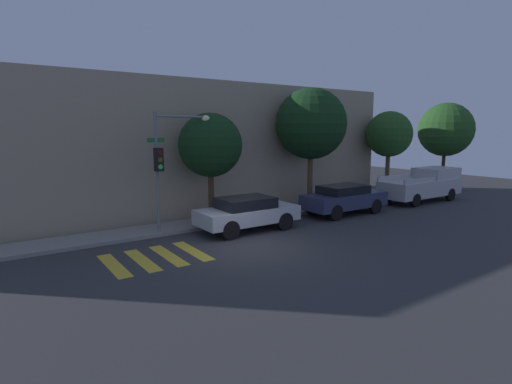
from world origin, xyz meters
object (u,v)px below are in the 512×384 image
Objects in this scene: tree_behind_truck at (446,130)px; sedan_middle at (344,198)px; sedan_near_corner at (247,212)px; tree_midblock at (311,124)px; tree_far_end at (389,134)px; pickup_truck at (423,185)px; traffic_light_pole at (170,152)px; tree_near_corner at (210,145)px.

sedan_middle is at bearing -170.86° from tree_behind_truck.
sedan_near_corner is 0.71× the size of tree_behind_truck.
tree_midblock is 1.19× the size of tree_far_end.
sedan_middle is 6.69m from pickup_truck.
tree_behind_truck is (20.51, 0.65, 0.89)m from traffic_light_pole.
pickup_truck is (6.69, -0.00, 0.18)m from sedan_middle.
tree_near_corner is 18.40m from tree_behind_truck.
tree_midblock is at bearing 20.23° from sedan_near_corner.
tree_midblock reaches higher than sedan_middle.
pickup_truck is (15.25, -1.27, -2.32)m from traffic_light_pole.
sedan_near_corner is 0.87× the size of tree_near_corner.
tree_far_end is at bearing 0.00° from tree_midblock.
traffic_light_pole is 8.11m from tree_midblock.
tree_midblock is at bearing 165.16° from pickup_truck.
tree_behind_truck is at bearing 20.08° from pickup_truck.
sedan_middle is at bearing 0.00° from sedan_near_corner.
traffic_light_pole reaches higher than pickup_truck.
traffic_light_pole reaches higher than sedan_middle.
tree_behind_truck is at bearing 0.00° from tree_far_end.
sedan_middle is 7.24m from tree_near_corner.
tree_midblock is at bearing 0.00° from tree_near_corner.
sedan_near_corner is at bearing -159.77° from tree_midblock.
sedan_near_corner is at bearing 180.00° from pickup_truck.
tree_behind_truck is at bearing 9.14° from sedan_middle.
tree_near_corner is (2.13, 0.65, 0.20)m from traffic_light_pole.
sedan_near_corner is 3.40m from tree_near_corner.
pickup_truck is 8.28m from tree_midblock.
tree_midblock is at bearing 180.00° from tree_far_end.
tree_behind_truck reaches higher than sedan_near_corner.
traffic_light_pole is 2.23m from tree_near_corner.
tree_far_end reaches higher than sedan_middle.
tree_far_end is (11.59, 1.92, 3.14)m from sedan_near_corner.
tree_far_end is 6.15m from tree_behind_truck.
sedan_middle is 0.81× the size of pickup_truck.
tree_far_end is at bearing 180.00° from tree_behind_truck.
tree_behind_truck is (12.52, 0.00, -0.28)m from tree_midblock.
pickup_truck reaches higher than sedan_middle.
pickup_truck is at bearing -8.33° from tree_near_corner.
sedan_middle is at bearing 180.00° from pickup_truck.
tree_midblock reaches higher than sedan_near_corner.
tree_near_corner is (-13.13, 1.92, 2.52)m from pickup_truck.
tree_behind_truck reaches higher than sedan_middle.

